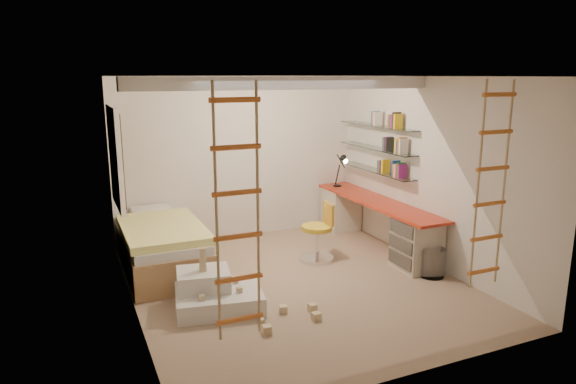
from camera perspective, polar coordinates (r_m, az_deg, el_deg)
name	(u,v)px	position (r m, az deg, el deg)	size (l,w,h in m)	color
floor	(297,284)	(6.67, 1.06, -10.21)	(4.50, 4.50, 0.00)	#977C61
ceiling_beam	(288,83)	(6.41, 0.00, 12.02)	(4.00, 0.18, 0.16)	white
window_frame	(115,157)	(7.17, -18.63, 3.66)	(0.06, 1.15, 1.35)	white
window_blind	(119,157)	(7.18, -18.32, 3.68)	(0.02, 1.00, 1.20)	#4C2D1E
rope_ladder_left	(238,215)	(4.16, -5.63, -2.54)	(0.41, 0.04, 2.13)	orange
rope_ladder_right	(491,186)	(5.59, 21.65, 0.60)	(0.41, 0.04, 2.13)	#C36921
waste_bin	(433,262)	(7.11, 15.79, -7.54)	(0.31, 0.31, 0.39)	white
desk	(375,222)	(8.05, 9.63, -3.26)	(0.56, 2.80, 0.75)	red
shelves	(376,148)	(8.12, 9.79, 4.80)	(0.25, 1.80, 0.71)	white
bed	(162,246)	(7.25, -13.86, -5.89)	(1.02, 2.00, 0.69)	#AD7F51
task_lamp	(342,165)	(8.65, 6.07, 2.97)	(0.14, 0.36, 0.57)	black
swivel_chair	(318,240)	(7.39, 3.38, -5.30)	(0.55, 0.55, 0.85)	gold
play_platform	(215,293)	(6.06, -8.16, -11.09)	(1.09, 0.92, 0.43)	silver
toy_blocks	(246,292)	(5.85, -4.65, -10.98)	(1.25, 1.00, 0.70)	#CCB284
books	(377,142)	(8.11, 9.81, 5.44)	(0.14, 0.70, 0.92)	#8C1E7F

